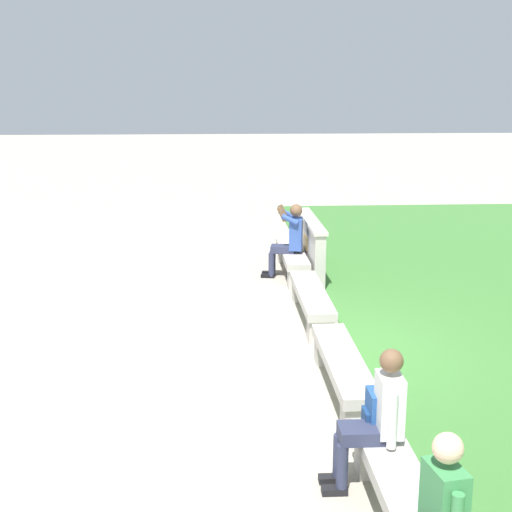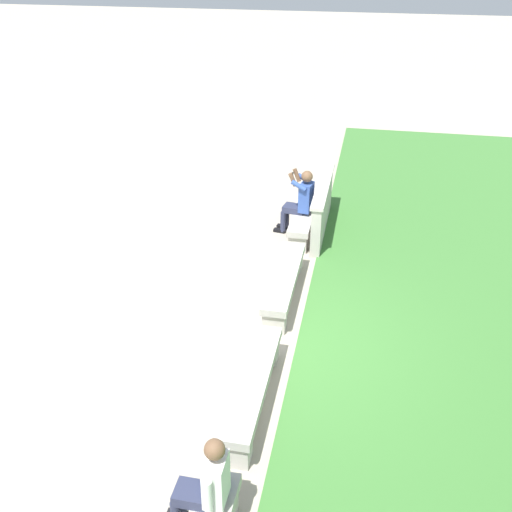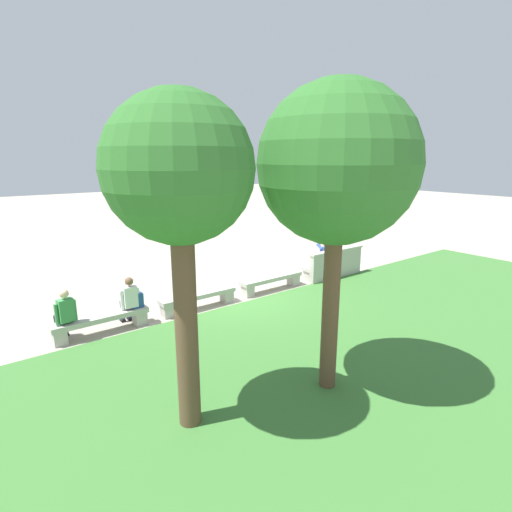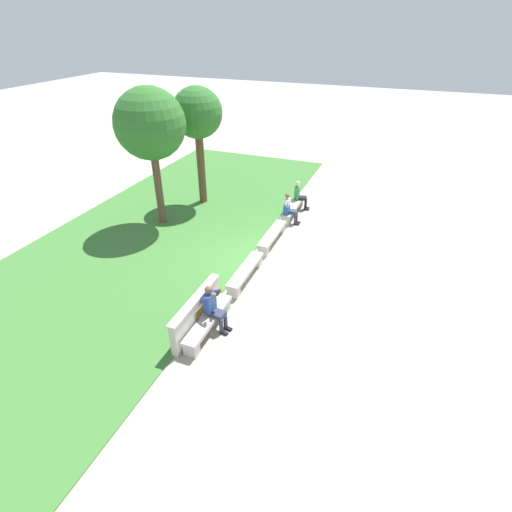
% 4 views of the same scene
% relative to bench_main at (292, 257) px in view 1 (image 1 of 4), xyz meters
% --- Properties ---
extents(ground_plane, '(80.00, 80.00, 0.00)m').
position_rel_bench_main_xyz_m(ground_plane, '(3.88, 0.00, -0.31)').
color(ground_plane, '#A89E8C').
extents(bench_main, '(2.20, 0.40, 0.45)m').
position_rel_bench_main_xyz_m(bench_main, '(0.00, 0.00, 0.00)').
color(bench_main, '#B7B2A8').
rests_on(bench_main, ground).
extents(bench_near, '(2.20, 0.40, 0.45)m').
position_rel_bench_main_xyz_m(bench_near, '(2.59, 0.00, 0.00)').
color(bench_near, '#B7B2A8').
rests_on(bench_near, ground).
extents(bench_mid, '(2.20, 0.40, 0.45)m').
position_rel_bench_main_xyz_m(bench_mid, '(5.18, 0.00, 0.00)').
color(bench_mid, '#B7B2A8').
rests_on(bench_mid, ground).
extents(bench_far, '(2.20, 0.40, 0.45)m').
position_rel_bench_main_xyz_m(bench_far, '(7.77, 0.00, 0.00)').
color(bench_far, '#B7B2A8').
rests_on(bench_far, ground).
extents(backrest_wall_with_plaque, '(2.43, 0.24, 1.01)m').
position_rel_bench_main_xyz_m(backrest_wall_with_plaque, '(0.00, 0.34, 0.21)').
color(backrest_wall_with_plaque, '#B7B2A8').
rests_on(backrest_wall_with_plaque, ground).
extents(person_photographer, '(0.52, 0.76, 1.32)m').
position_rel_bench_main_xyz_m(person_photographer, '(0.20, -0.08, 0.43)').
color(person_photographer, black).
rests_on(person_photographer, ground).
extents(person_distant, '(0.48, 0.67, 1.26)m').
position_rel_bench_main_xyz_m(person_distant, '(7.05, -0.07, 0.37)').
color(person_distant, black).
rests_on(person_distant, ground).
extents(backpack, '(0.28, 0.24, 0.43)m').
position_rel_bench_main_xyz_m(backpack, '(6.88, -0.01, 0.32)').
color(backpack, '#234C8C').
rests_on(backpack, bench_far).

